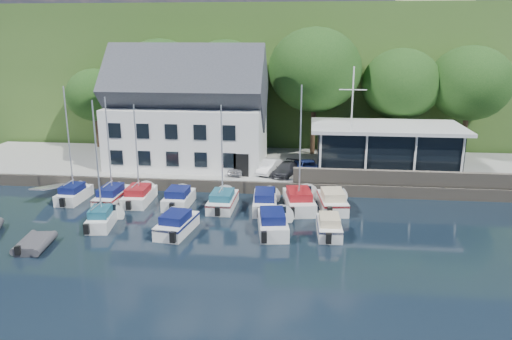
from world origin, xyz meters
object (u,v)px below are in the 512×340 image
at_px(car_dgrey, 286,169).
at_px(boat_r2_3, 273,221).
at_px(harbor_building, 188,118).
at_px(boat_r1_0, 70,149).
at_px(flagpole, 351,124).
at_px(boat_r1_1, 109,148).
at_px(boat_r1_7, 332,199).
at_px(car_blue, 308,167).
at_px(car_silver, 237,167).
at_px(club_pavilion, 385,148).
at_px(boat_r1_3, 179,196).
at_px(boat_r1_4, 222,155).
at_px(boat_r1_2, 136,151).
at_px(boat_r1_6, 300,148).
at_px(boat_r2_2, 177,222).
at_px(boat_r2_1, 98,167).
at_px(boat_r1_5, 265,199).
at_px(dinghy_1, 35,242).
at_px(boat_r2_4, 329,224).
at_px(car_white, 269,166).

xyz_separation_m(car_dgrey, boat_r2_3, (-0.34, -10.53, -0.77)).
xyz_separation_m(harbor_building, boat_r1_0, (-7.28, -8.86, -1.14)).
relative_size(flagpole, boat_r1_1, 1.06).
bearing_deg(boat_r1_0, boat_r1_7, 1.56).
bearing_deg(car_dgrey, car_blue, 35.36).
height_order(car_silver, boat_r1_0, boat_r1_0).
xyz_separation_m(club_pavilion, boat_r1_1, (-21.99, -8.65, 1.37)).
relative_size(boat_r1_1, boat_r1_3, 1.66).
xyz_separation_m(boat_r1_3, boat_r2_3, (7.62, -4.53, 0.04)).
bearing_deg(harbor_building, car_silver, -30.94).
height_order(car_dgrey, boat_r1_4, boat_r1_4).
height_order(harbor_building, boat_r1_2, harbor_building).
distance_m(club_pavilion, car_dgrey, 9.23).
distance_m(club_pavilion, boat_r1_6, 11.24).
bearing_deg(boat_r1_4, boat_r1_3, 179.50).
relative_size(car_silver, boat_r1_0, 0.38).
distance_m(car_silver, boat_r2_2, 11.75).
bearing_deg(car_silver, flagpole, -0.01).
distance_m(car_silver, boat_r1_2, 9.38).
relative_size(harbor_building, boat_r1_0, 1.71).
relative_size(boat_r1_4, boat_r2_1, 0.96).
xyz_separation_m(car_silver, boat_r1_5, (3.03, -6.18, -0.79)).
relative_size(boat_r1_4, dinghy_1, 2.55).
height_order(boat_r1_7, boat_r2_1, boat_r2_1).
height_order(car_dgrey, car_blue, car_blue).
bearing_deg(boat_r1_5, boat_r1_3, 175.73).
bearing_deg(club_pavilion, car_blue, -162.77).
relative_size(boat_r1_7, boat_r2_2, 1.04).
xyz_separation_m(boat_r1_6, boat_r2_1, (-13.41, -5.16, -0.46)).
bearing_deg(boat_r1_2, boat_r1_4, -6.10).
relative_size(car_dgrey, boat_r2_1, 0.44).
height_order(boat_r1_1, boat_r1_3, boat_r1_1).
bearing_deg(car_silver, boat_r2_3, -67.17).
bearing_deg(flagpole, boat_r1_4, -149.59).
height_order(car_dgrey, boat_r1_6, boat_r1_6).
distance_m(boat_r1_0, boat_r2_2, 11.88).
bearing_deg(boat_r2_4, flagpole, 76.70).
relative_size(car_silver, dinghy_1, 0.98).
bearing_deg(boat_r2_4, boat_r1_1, 162.19).
xyz_separation_m(car_silver, boat_r1_0, (-12.28, -5.87, 2.66)).
bearing_deg(flagpole, boat_r1_2, -162.38).
distance_m(boat_r1_0, dinghy_1, 9.95).
height_order(boat_r1_6, dinghy_1, boat_r1_6).
relative_size(car_dgrey, boat_r1_2, 0.45).
bearing_deg(boat_r2_2, car_blue, 62.26).
relative_size(boat_r2_3, boat_r2_4, 1.22).
relative_size(car_white, boat_r2_3, 0.58).
xyz_separation_m(car_white, boat_r1_2, (-9.77, -6.13, 2.58)).
xyz_separation_m(club_pavilion, dinghy_1, (-23.54, -17.38, -2.67)).
bearing_deg(boat_r1_3, boat_r2_1, -130.29).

